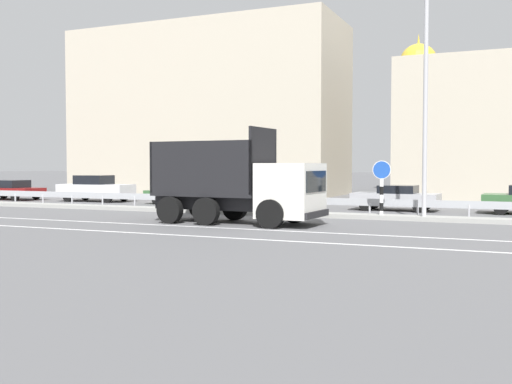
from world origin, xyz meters
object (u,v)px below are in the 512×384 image
street_lamp_1 (425,78)px  parked_car_2 (96,188)px  church_tower (418,119)px  parked_car_4 (277,196)px  parked_car_5 (396,197)px  dump_truck (254,191)px  parked_car_3 (187,193)px  parked_car_1 (10,190)px  median_road_sign (382,188)px

street_lamp_1 → parked_car_2: 21.77m
church_tower → parked_car_4: bearing=-98.6°
parked_car_2 → church_tower: church_tower is taller
street_lamp_1 → parked_car_5: size_ratio=2.43×
dump_truck → parked_car_3: (-8.21, 9.13, -0.63)m
parked_car_1 → parked_car_5: bearing=-86.1°
parked_car_4 → church_tower: bearing=-6.3°
median_road_sign → parked_car_1: (-25.21, 4.40, -0.64)m
parked_car_3 → parked_car_4: 5.77m
dump_truck → parked_car_4: size_ratio=1.54×
median_road_sign → church_tower: 29.38m
dump_truck → street_lamp_1: 8.21m
dump_truck → parked_car_2: size_ratio=1.43×
street_lamp_1 → parked_car_5: (-2.04, 5.26, -5.06)m
parked_car_5 → parked_car_1: bearing=93.3°
median_road_sign → street_lamp_1: bearing=-10.0°
parked_car_2 → parked_car_1: bearing=-86.7°
dump_truck → parked_car_2: (-14.74, 9.12, -0.45)m
church_tower → dump_truck: bearing=-92.1°
median_road_sign → parked_car_5: bearing=93.5°
parked_car_1 → parked_car_3: (12.95, 0.66, -0.03)m
parked_car_1 → parked_car_2: (6.43, 0.66, 0.15)m
dump_truck → parked_car_2: bearing=-119.8°
parked_car_3 → church_tower: 26.18m
parked_car_4 → parked_car_5: parked_car_5 is taller
parked_car_2 → parked_car_3: (6.53, 0.00, -0.18)m
dump_truck → parked_car_1: size_ratio=1.39×
median_road_sign → street_lamp_1: size_ratio=0.24×
parked_car_4 → median_road_sign: bearing=-123.3°
street_lamp_1 → parked_car_1: bearing=170.1°
parked_car_4 → parked_car_1: bearing=93.2°
median_road_sign → parked_car_4: median_road_sign is taller
median_road_sign → parked_car_1: 25.60m
parked_car_1 → parked_car_4: (18.71, 0.27, -0.03)m
parked_car_1 → parked_car_4: size_ratio=1.11×
parked_car_3 → parked_car_4: parked_car_4 is taller
median_road_sign → parked_car_5: size_ratio=0.58×
parked_car_1 → parked_car_5: 24.92m
median_road_sign → parked_car_1: size_ratio=0.50×
dump_truck → street_lamp_1: size_ratio=0.65×
dump_truck → parked_car_1: dump_truck is taller
parked_car_3 → parked_car_5: parked_car_5 is taller
parked_car_1 → parked_car_3: parked_car_1 is taller
parked_car_1 → parked_car_2: parked_car_2 is taller
parked_car_3 → parked_car_4: size_ratio=1.09×
street_lamp_1 → parked_car_3: 15.83m
dump_truck → church_tower: church_tower is taller
street_lamp_1 → parked_car_1: street_lamp_1 is taller
parked_car_2 → church_tower: (15.95, 23.77, 5.45)m
street_lamp_1 → parked_car_3: (-13.99, 5.36, -5.09)m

